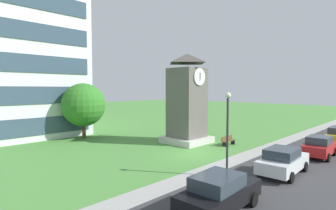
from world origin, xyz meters
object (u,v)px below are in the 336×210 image
object	(u,v)px
clock_tower	(187,104)
parked_car_black	(219,192)
tree_near_tower	(83,105)
parked_car_red	(319,146)
street_lamp	(228,124)
park_bench	(228,141)
parked_car_white	(283,161)

from	to	relation	value
clock_tower	parked_car_black	size ratio (longest dim) A/B	1.93
tree_near_tower	clock_tower	bearing A→B (deg)	-58.31
tree_near_tower	parked_car_red	xyz separation A→B (m)	(8.96, -21.14, -2.83)
street_lamp	parked_car_black	size ratio (longest dim) A/B	1.13
park_bench	tree_near_tower	distance (m)	15.94
parked_car_white	parked_car_red	distance (m)	6.40
park_bench	parked_car_white	distance (m)	8.84
tree_near_tower	parked_car_black	world-z (taller)	tree_near_tower
parked_car_red	clock_tower	bearing A→B (deg)	104.45
street_lamp	tree_near_tower	distance (m)	18.35
park_bench	clock_tower	bearing A→B (deg)	114.95
clock_tower	street_lamp	bearing A→B (deg)	-126.52
parked_car_white	street_lamp	bearing A→B (deg)	141.19
parked_car_white	parked_car_black	bearing A→B (deg)	179.63
tree_near_tower	street_lamp	bearing A→B (deg)	-90.97
parked_car_black	parked_car_red	xyz separation A→B (m)	(13.65, -0.52, -0.00)
clock_tower	parked_car_red	size ratio (longest dim) A/B	2.18
park_bench	parked_car_white	bearing A→B (deg)	-126.04
parked_car_white	parked_car_red	bearing A→B (deg)	-4.21
park_bench	street_lamp	world-z (taller)	street_lamp
street_lamp	parked_car_white	bearing A→B (deg)	-38.81
street_lamp	parked_car_red	bearing A→B (deg)	-16.79
clock_tower	street_lamp	world-z (taller)	clock_tower
park_bench	parked_car_red	size ratio (longest dim) A/B	0.44
parked_car_white	parked_car_red	xyz separation A→B (m)	(6.38, -0.47, -0.01)
park_bench	tree_near_tower	xyz separation A→B (m)	(-7.78, 13.53, 3.23)
parked_car_black	park_bench	bearing A→B (deg)	29.64
street_lamp	parked_car_white	distance (m)	4.45
street_lamp	tree_near_tower	xyz separation A→B (m)	(0.31, 18.35, 0.38)
parked_car_white	parked_car_red	world-z (taller)	same
park_bench	tree_near_tower	size ratio (longest dim) A/B	0.30
tree_near_tower	parked_car_white	size ratio (longest dim) A/B	1.30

